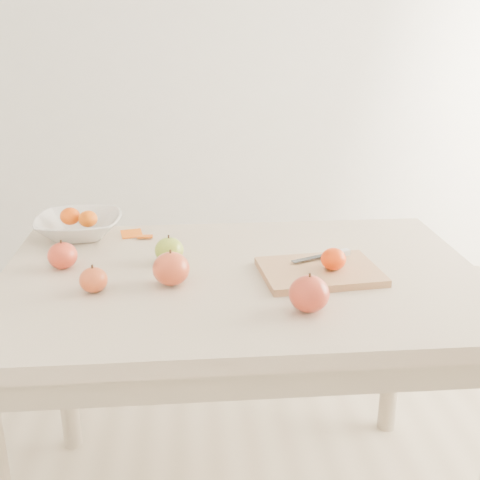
{
  "coord_description": "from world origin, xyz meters",
  "views": [
    {
      "loc": [
        -0.12,
        -1.38,
        1.34
      ],
      "look_at": [
        0.0,
        0.05,
        0.82
      ],
      "focal_mm": 45.0,
      "sensor_mm": 36.0,
      "label": 1
    }
  ],
  "objects": [
    {
      "name": "table",
      "position": [
        0.0,
        0.0,
        0.65
      ],
      "size": [
        1.2,
        0.8,
        0.75
      ],
      "color": "beige",
      "rests_on": "ground"
    },
    {
      "name": "cutting_board",
      "position": [
        0.19,
        -0.03,
        0.76
      ],
      "size": [
        0.31,
        0.24,
        0.02
      ],
      "primitive_type": "cube",
      "rotation": [
        0.0,
        0.0,
        0.1
      ],
      "color": "tan",
      "rests_on": "table"
    },
    {
      "name": "board_tangerine",
      "position": [
        0.22,
        -0.04,
        0.8
      ],
      "size": [
        0.06,
        0.06,
        0.05
      ],
      "primitive_type": "ellipsoid",
      "color": "#E73D08",
      "rests_on": "cutting_board"
    },
    {
      "name": "fruit_bowl",
      "position": [
        -0.45,
        0.32,
        0.78
      ],
      "size": [
        0.25,
        0.25,
        0.06
      ],
      "primitive_type": "imported",
      "color": "silver",
      "rests_on": "table"
    },
    {
      "name": "bowl_tangerine_near",
      "position": [
        -0.47,
        0.33,
        0.81
      ],
      "size": [
        0.06,
        0.06,
        0.05
      ],
      "primitive_type": "ellipsoid",
      "color": "#E05607",
      "rests_on": "fruit_bowl"
    },
    {
      "name": "bowl_tangerine_far",
      "position": [
        -0.42,
        0.3,
        0.81
      ],
      "size": [
        0.05,
        0.05,
        0.05
      ],
      "primitive_type": "ellipsoid",
      "color": "#E86108",
      "rests_on": "fruit_bowl"
    },
    {
      "name": "orange_peel_a",
      "position": [
        -0.3,
        0.31,
        0.75
      ],
      "size": [
        0.07,
        0.06,
        0.01
      ],
      "primitive_type": "cube",
      "rotation": [
        0.21,
        0.0,
        0.23
      ],
      "color": "#DF5D0F",
      "rests_on": "table"
    },
    {
      "name": "orange_peel_b",
      "position": [
        -0.26,
        0.28,
        0.75
      ],
      "size": [
        0.05,
        0.04,
        0.01
      ],
      "primitive_type": "cube",
      "rotation": [
        -0.14,
        0.0,
        0.03
      ],
      "color": "#D3580E",
      "rests_on": "table"
    },
    {
      "name": "paring_knife",
      "position": [
        0.24,
        0.04,
        0.78
      ],
      "size": [
        0.16,
        0.08,
        0.01
      ],
      "color": "silver",
      "rests_on": "cutting_board"
    },
    {
      "name": "apple_green",
      "position": [
        -0.18,
        0.09,
        0.78
      ],
      "size": [
        0.08,
        0.08,
        0.07
      ],
      "primitive_type": "ellipsoid",
      "color": "olive",
      "rests_on": "table"
    },
    {
      "name": "apple_red_b",
      "position": [
        -0.17,
        -0.05,
        0.79
      ],
      "size": [
        0.09,
        0.09,
        0.08
      ],
      "primitive_type": "ellipsoid",
      "color": "#A1251C",
      "rests_on": "table"
    },
    {
      "name": "apple_red_e",
      "position": [
        0.13,
        -0.22,
        0.79
      ],
      "size": [
        0.09,
        0.09,
        0.08
      ],
      "primitive_type": "ellipsoid",
      "color": "maroon",
      "rests_on": "table"
    },
    {
      "name": "apple_red_a",
      "position": [
        -0.45,
        0.07,
        0.78
      ],
      "size": [
        0.08,
        0.08,
        0.07
      ],
      "primitive_type": "ellipsoid",
      "color": "maroon",
      "rests_on": "table"
    },
    {
      "name": "apple_red_d",
      "position": [
        -0.35,
        -0.08,
        0.78
      ],
      "size": [
        0.07,
        0.07,
        0.06
      ],
      "primitive_type": "ellipsoid",
      "color": "#A82919",
      "rests_on": "table"
    }
  ]
}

